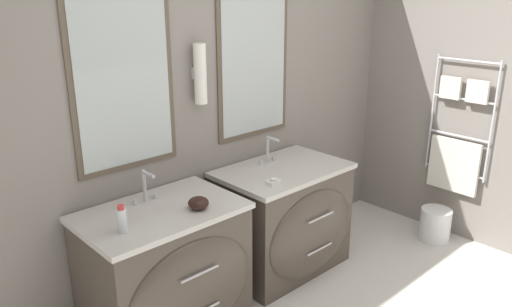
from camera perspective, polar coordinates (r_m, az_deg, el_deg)
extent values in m
cube|color=gray|center=(3.55, -4.89, 5.85)|extent=(5.28, 0.06, 2.60)
cube|color=brown|center=(3.09, -14.90, 7.81)|extent=(0.68, 0.02, 1.07)
cube|color=#B2BCBA|center=(3.08, -14.81, 7.79)|extent=(0.61, 0.01, 1.00)
cube|color=brown|center=(3.70, -0.29, 10.12)|extent=(0.68, 0.02, 1.07)
cube|color=#B2BCBA|center=(3.69, -0.18, 10.10)|extent=(0.61, 0.01, 1.00)
cylinder|color=white|center=(3.32, -6.39, 9.04)|extent=(0.09, 0.09, 0.40)
cube|color=silver|center=(3.37, -6.94, 9.14)|extent=(0.05, 0.02, 0.08)
cube|color=gray|center=(4.45, 22.61, 7.12)|extent=(0.06, 3.46, 2.60)
cylinder|color=silver|center=(4.33, 25.40, 3.09)|extent=(0.02, 0.02, 0.99)
cylinder|color=silver|center=(4.53, 19.50, 4.46)|extent=(0.02, 0.02, 0.99)
cylinder|color=silver|center=(4.34, 23.14, 9.73)|extent=(0.02, 0.51, 0.02)
cylinder|color=silver|center=(4.40, 22.63, 5.75)|extent=(0.02, 0.51, 0.02)
cylinder|color=silver|center=(4.47, 22.14, 1.87)|extent=(0.02, 0.51, 0.02)
cylinder|color=silver|center=(4.56, 21.67, -1.86)|extent=(0.02, 0.51, 0.02)
cube|color=silver|center=(4.53, 21.66, -1.27)|extent=(0.04, 0.43, 0.45)
cube|color=silver|center=(4.32, 24.00, 6.46)|extent=(0.04, 0.17, 0.18)
cube|color=silver|center=(4.41, 21.35, 7.01)|extent=(0.04, 0.17, 0.18)
cube|color=#4C4238|center=(3.24, -10.41, -13.14)|extent=(0.94, 0.60, 0.78)
ellipsoid|color=#4C4238|center=(3.03, -7.19, -15.44)|extent=(0.86, 0.13, 0.66)
cube|color=beige|center=(3.05, -10.85, -6.61)|extent=(0.97, 0.63, 0.03)
ellipsoid|color=white|center=(3.04, -10.50, -7.41)|extent=(0.32, 0.28, 0.11)
cylinder|color=silver|center=(2.89, -6.41, -13.53)|extent=(0.26, 0.01, 0.01)
cube|color=#4C4238|center=(3.83, 3.01, -7.62)|extent=(0.94, 0.60, 0.78)
ellipsoid|color=#4C4238|center=(3.65, 6.43, -9.10)|extent=(0.86, 0.13, 0.66)
cube|color=beige|center=(3.66, 3.11, -1.90)|extent=(0.97, 0.63, 0.03)
ellipsoid|color=white|center=(3.66, 3.44, -2.55)|extent=(0.32, 0.28, 0.11)
cylinder|color=silver|center=(3.54, 7.46, -7.27)|extent=(0.26, 0.01, 0.01)
cylinder|color=silver|center=(3.65, 7.29, -10.79)|extent=(0.26, 0.01, 0.01)
cylinder|color=silver|center=(3.13, -12.62, -3.63)|extent=(0.02, 0.02, 0.21)
cylinder|color=silver|center=(3.05, -12.19, -2.33)|extent=(0.02, 0.11, 0.02)
cylinder|color=silver|center=(3.13, -13.60, -5.40)|extent=(0.03, 0.03, 0.04)
cylinder|color=silver|center=(3.20, -11.43, -4.74)|extent=(0.03, 0.03, 0.04)
cylinder|color=silver|center=(3.73, 1.33, 0.48)|extent=(0.02, 0.02, 0.21)
cylinder|color=silver|center=(3.67, 1.96, 1.65)|extent=(0.02, 0.11, 0.02)
cylinder|color=silver|center=(3.71, 0.54, -1.01)|extent=(0.03, 0.03, 0.04)
cylinder|color=silver|center=(3.81, 2.07, -0.52)|extent=(0.03, 0.03, 0.04)
cylinder|color=silver|center=(2.80, -15.07, -7.43)|extent=(0.05, 0.05, 0.14)
cylinder|color=red|center=(2.76, -15.21, -5.95)|extent=(0.04, 0.04, 0.02)
ellipsoid|color=black|center=(3.00, -6.60, -5.64)|extent=(0.13, 0.13, 0.08)
cube|color=white|center=(3.36, 2.00, -3.27)|extent=(0.10, 0.07, 0.02)
ellipsoid|color=#F2E5CC|center=(3.36, 2.01, -2.92)|extent=(0.06, 0.04, 0.02)
cylinder|color=silver|center=(4.57, 19.79, -7.67)|extent=(0.25, 0.25, 0.28)
torus|color=silver|center=(4.51, 19.97, -6.11)|extent=(0.26, 0.26, 0.01)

